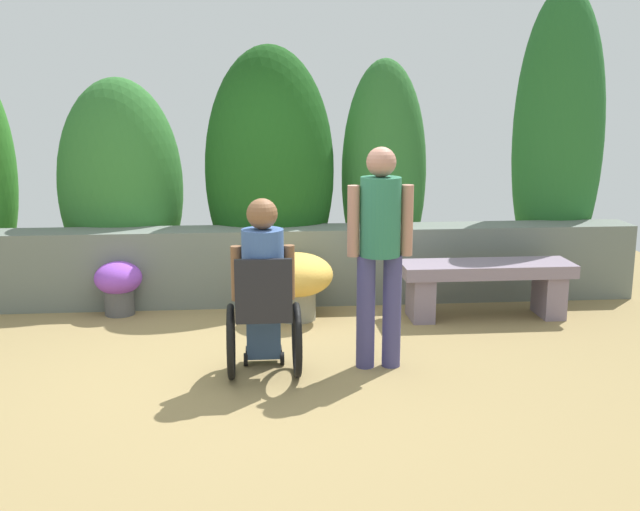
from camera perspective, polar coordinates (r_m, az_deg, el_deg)
ground_plane at (r=5.93m, az=-4.53°, el=-8.16°), size 10.09×10.09×0.00m
stone_retaining_wall at (r=7.54m, az=-4.73°, el=-0.76°), size 7.58×0.44×0.75m
hedge_backdrop at (r=7.92m, az=-4.59°, el=6.45°), size 7.13×1.06×3.14m
stone_bench at (r=7.19m, az=12.38°, el=-1.84°), size 1.59×0.47×0.52m
person_in_wheelchair at (r=5.51m, az=-4.29°, el=-2.92°), size 0.53×0.66×1.33m
person_standing_companion at (r=5.63m, az=4.53°, el=0.96°), size 0.49×0.30×1.67m
flower_pot_purple_near at (r=6.96m, az=-1.81°, el=-1.84°), size 0.68×0.68×0.62m
flower_pot_terracotta_by_wall at (r=7.37m, az=-14.92°, el=-2.06°), size 0.44×0.44×0.51m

